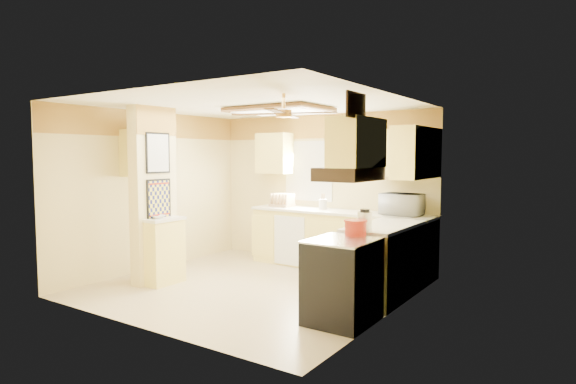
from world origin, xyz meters
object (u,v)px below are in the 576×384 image
Objects in this scene: bowl at (158,217)px; stove at (342,280)px; kettle at (365,221)px; dutch_oven at (356,227)px; microwave at (402,204)px.

stove is at bearing 1.55° from bowl.
kettle is (0.03, 0.48, 0.60)m from stove.
kettle reaches higher than dutch_oven.
microwave reaches higher than dutch_oven.
bowl reaches higher than stove.
dutch_oven reaches higher than bowl.
microwave reaches higher than kettle.
kettle reaches higher than bowl.
bowl is at bearing -168.99° from kettle.
kettle is at bearing 100.22° from microwave.
microwave is at bearing 93.89° from stove.
kettle reaches higher than stove.
microwave is at bearing 39.77° from bowl.
stove is 2.89m from bowl.
stove is 4.78× the size of bowl.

